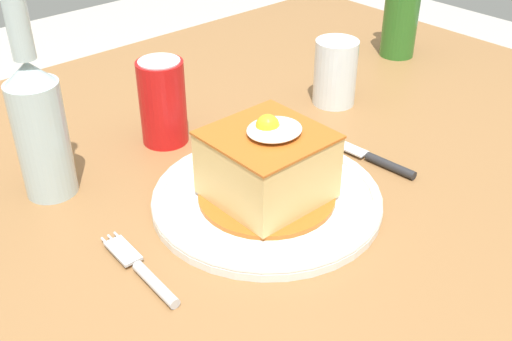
{
  "coord_description": "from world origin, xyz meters",
  "views": [
    {
      "loc": [
        -0.43,
        -0.49,
        1.2
      ],
      "look_at": [
        -0.01,
        -0.01,
        0.79
      ],
      "focal_mm": 43.4,
      "sensor_mm": 36.0,
      "label": 1
    }
  ],
  "objects_px": {
    "soda_can": "(163,102)",
    "drinking_glass": "(335,77)",
    "beer_bottle_green": "(403,3)",
    "beer_bottle_clear": "(39,122)",
    "fork": "(145,274)",
    "knife": "(376,159)",
    "main_plate": "(267,198)"
  },
  "relations": [
    {
      "from": "fork",
      "to": "beer_bottle_clear",
      "type": "xyz_separation_m",
      "value": [
        0.0,
        0.22,
        0.09
      ]
    },
    {
      "from": "knife",
      "to": "soda_can",
      "type": "relative_size",
      "value": 1.34
    },
    {
      "from": "knife",
      "to": "beer_bottle_green",
      "type": "xyz_separation_m",
      "value": [
        0.34,
        0.22,
        0.09
      ]
    },
    {
      "from": "fork",
      "to": "soda_can",
      "type": "distance_m",
      "value": 0.3
    },
    {
      "from": "knife",
      "to": "fork",
      "type": "bearing_deg",
      "value": 177.78
    },
    {
      "from": "knife",
      "to": "drinking_glass",
      "type": "distance_m",
      "value": 0.2
    },
    {
      "from": "beer_bottle_clear",
      "to": "main_plate",
      "type": "bearing_deg",
      "value": -47.82
    },
    {
      "from": "fork",
      "to": "knife",
      "type": "xyz_separation_m",
      "value": [
        0.36,
        -0.01,
        0.0
      ]
    },
    {
      "from": "soda_can",
      "to": "drinking_glass",
      "type": "xyz_separation_m",
      "value": [
        0.28,
        -0.08,
        -0.02
      ]
    },
    {
      "from": "soda_can",
      "to": "fork",
      "type": "bearing_deg",
      "value": -128.79
    },
    {
      "from": "beer_bottle_clear",
      "to": "beer_bottle_green",
      "type": "distance_m",
      "value": 0.7
    },
    {
      "from": "main_plate",
      "to": "soda_can",
      "type": "bearing_deg",
      "value": 90.41
    },
    {
      "from": "main_plate",
      "to": "fork",
      "type": "distance_m",
      "value": 0.19
    },
    {
      "from": "fork",
      "to": "drinking_glass",
      "type": "xyz_separation_m",
      "value": [
        0.46,
        0.15,
        0.04
      ]
    },
    {
      "from": "fork",
      "to": "beer_bottle_green",
      "type": "height_order",
      "value": "beer_bottle_green"
    },
    {
      "from": "knife",
      "to": "drinking_glass",
      "type": "height_order",
      "value": "drinking_glass"
    },
    {
      "from": "fork",
      "to": "main_plate",
      "type": "bearing_deg",
      "value": 4.19
    },
    {
      "from": "beer_bottle_clear",
      "to": "drinking_glass",
      "type": "bearing_deg",
      "value": -8.1
    },
    {
      "from": "main_plate",
      "to": "beer_bottle_green",
      "type": "bearing_deg",
      "value": 20.92
    },
    {
      "from": "beer_bottle_clear",
      "to": "beer_bottle_green",
      "type": "relative_size",
      "value": 1.0
    },
    {
      "from": "drinking_glass",
      "to": "beer_bottle_green",
      "type": "bearing_deg",
      "value": 13.68
    },
    {
      "from": "fork",
      "to": "drinking_glass",
      "type": "distance_m",
      "value": 0.49
    },
    {
      "from": "beer_bottle_green",
      "to": "drinking_glass",
      "type": "distance_m",
      "value": 0.26
    },
    {
      "from": "fork",
      "to": "knife",
      "type": "distance_m",
      "value": 0.36
    },
    {
      "from": "beer_bottle_clear",
      "to": "soda_can",
      "type": "bearing_deg",
      "value": 3.89
    },
    {
      "from": "soda_can",
      "to": "knife",
      "type": "bearing_deg",
      "value": -53.8
    },
    {
      "from": "fork",
      "to": "soda_can",
      "type": "height_order",
      "value": "soda_can"
    },
    {
      "from": "main_plate",
      "to": "beer_bottle_clear",
      "type": "distance_m",
      "value": 0.29
    },
    {
      "from": "fork",
      "to": "soda_can",
      "type": "bearing_deg",
      "value": 51.21
    },
    {
      "from": "fork",
      "to": "drinking_glass",
      "type": "height_order",
      "value": "drinking_glass"
    },
    {
      "from": "beer_bottle_green",
      "to": "soda_can",
      "type": "bearing_deg",
      "value": 177.93
    },
    {
      "from": "main_plate",
      "to": "fork",
      "type": "relative_size",
      "value": 2.0
    }
  ]
}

